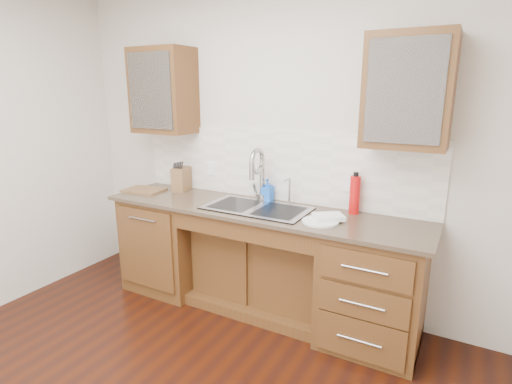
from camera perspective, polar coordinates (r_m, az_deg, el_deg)
The scene contains 23 objects.
wall_back at distance 3.45m, azimuth 3.19°, elevation 6.29°, with size 4.00×0.10×2.70m, color beige.
base_cabinet_left at distance 3.90m, azimuth -12.16°, elevation -6.91°, with size 0.70×0.62×0.88m, color #593014.
base_cabinet_center at distance 3.51m, azimuth 1.03°, elevation -10.68°, with size 1.20×0.44×0.70m, color #593014.
base_cabinet_right at distance 3.11m, azimuth 16.37°, elevation -12.92°, with size 0.70×0.62×0.88m, color #593014.
countertop at distance 3.22m, azimuth 0.21°, elevation -2.57°, with size 2.70×0.65×0.03m, color #84705B.
backsplash at distance 3.42m, azimuth 2.72°, elevation 3.76°, with size 2.70×0.02×0.59m, color beige.
sink at distance 3.23m, azimuth 0.08°, elevation -3.83°, with size 0.84×0.46×0.19m, color #9E9EA5.
faucet at distance 3.38m, azimuth 0.90°, elevation 2.01°, with size 0.04×0.04×0.40m, color #999993.
filter_tap at distance 3.31m, azimuth 4.82°, elevation 0.24°, with size 0.02×0.02×0.24m, color #999993.
upper_cabinet_left at distance 3.81m, azimuth -13.06°, elevation 13.88°, with size 0.55×0.34×0.75m, color #593014.
upper_cabinet_right at distance 2.90m, azimuth 20.95°, elevation 13.27°, with size 0.55×0.34×0.75m, color #593014.
outlet_left at distance 3.75m, azimuth -6.37°, elevation 3.31°, with size 0.08×0.01×0.12m, color white.
outlet_right at distance 3.20m, azimuth 13.12°, elevation 1.11°, with size 0.08×0.01×0.12m, color white.
soap_bottle at distance 3.40m, azimuth 1.64°, elevation 0.29°, with size 0.09×0.09×0.19m, color blue.
water_bottle at distance 3.13m, azimuth 13.92°, elevation -0.42°, with size 0.08×0.08×0.29m, color red.
plate at distance 2.91m, azimuth 9.16°, elevation -4.19°, with size 0.26×0.26×0.01m, color silver.
dish_towel at distance 2.95m, azimuth 10.31°, elevation -3.51°, with size 0.21×0.15×0.03m, color white.
knife_block at distance 3.83m, azimuth -10.62°, elevation 1.84°, with size 0.12×0.20×0.22m, color #A46B4C.
cutting_board at distance 3.90m, azimuth -15.70°, elevation 0.26°, with size 0.36×0.25×0.02m, color olive.
cup_left_a at distance 3.85m, azimuth -13.73°, elevation 13.10°, with size 0.13×0.13×0.10m, color silver.
cup_left_b at distance 3.73m, azimuth -11.58°, elevation 13.11°, with size 0.10×0.10×0.09m, color silver.
cup_right_a at distance 2.91m, azimuth 18.99°, elevation 12.46°, with size 0.13×0.13×0.10m, color white.
cup_right_b at distance 2.88m, azimuth 23.51°, elevation 11.89°, with size 0.09×0.09×0.09m, color white.
Camera 1 is at (1.46, -1.29, 1.84)m, focal length 28.00 mm.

